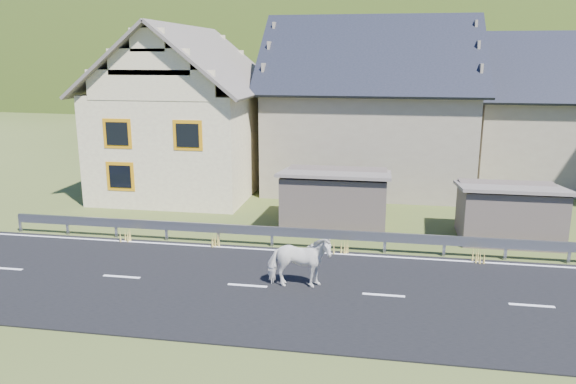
# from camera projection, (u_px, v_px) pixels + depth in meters

# --- Properties ---
(ground) EXTENTS (160.00, 160.00, 0.00)m
(ground) POSITION_uv_depth(u_px,v_px,m) (384.00, 296.00, 16.01)
(ground) COLOR #2F3F14
(ground) RESTS_ON ground
(road) EXTENTS (60.00, 7.00, 0.04)m
(road) POSITION_uv_depth(u_px,v_px,m) (384.00, 296.00, 16.01)
(road) COLOR black
(road) RESTS_ON ground
(lane_markings) EXTENTS (60.00, 6.60, 0.01)m
(lane_markings) POSITION_uv_depth(u_px,v_px,m) (384.00, 295.00, 16.00)
(lane_markings) COLOR silver
(lane_markings) RESTS_ON road
(guardrail) EXTENTS (28.10, 0.09, 0.75)m
(guardrail) POSITION_uv_depth(u_px,v_px,m) (385.00, 238.00, 19.40)
(guardrail) COLOR #93969B
(guardrail) RESTS_ON ground
(shed_left) EXTENTS (4.30, 3.30, 2.40)m
(shed_left) POSITION_uv_depth(u_px,v_px,m) (335.00, 200.00, 22.31)
(shed_left) COLOR brown
(shed_left) RESTS_ON ground
(shed_right) EXTENTS (3.80, 2.90, 2.20)m
(shed_right) POSITION_uv_depth(u_px,v_px,m) (509.00, 214.00, 20.77)
(shed_right) COLOR brown
(shed_right) RESTS_ON ground
(house_cream) EXTENTS (7.80, 9.80, 8.30)m
(house_cream) POSITION_uv_depth(u_px,v_px,m) (187.00, 103.00, 28.13)
(house_cream) COLOR #F3E6AD
(house_cream) RESTS_ON ground
(house_stone_a) EXTENTS (10.80, 9.80, 8.90)m
(house_stone_a) POSITION_uv_depth(u_px,v_px,m) (370.00, 96.00, 29.44)
(house_stone_a) COLOR gray
(house_stone_a) RESTS_ON ground
(house_stone_b) EXTENTS (9.80, 8.80, 8.10)m
(house_stone_b) POSITION_uv_depth(u_px,v_px,m) (561.00, 103.00, 29.79)
(house_stone_b) COLOR gray
(house_stone_b) RESTS_ON ground
(mountain) EXTENTS (440.00, 280.00, 260.00)m
(mountain) POSITION_uv_depth(u_px,v_px,m) (400.00, 136.00, 192.22)
(mountain) COLOR #27390D
(mountain) RESTS_ON ground
(conifer_patch) EXTENTS (76.00, 50.00, 28.00)m
(conifer_patch) POSITION_uv_depth(u_px,v_px,m) (146.00, 59.00, 129.04)
(conifer_patch) COLOR black
(conifer_patch) RESTS_ON ground
(horse) EXTENTS (1.04, 1.96, 1.59)m
(horse) POSITION_uv_depth(u_px,v_px,m) (299.00, 262.00, 16.37)
(horse) COLOR silver
(horse) RESTS_ON road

